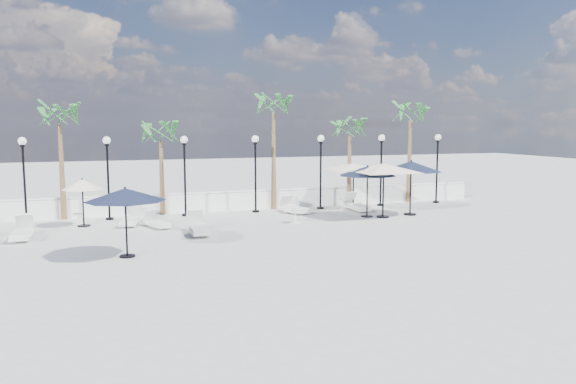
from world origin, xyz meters
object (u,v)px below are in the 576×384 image
object	(u,v)px
lounger_7	(356,205)
parasol_navy_mid	(411,167)
lounger_3	(157,223)
lounger_4	(198,227)
parasol_navy_left	(125,195)
parasol_cream_sq_b	(384,164)
lounger_5	(294,208)
parasol_navy_right	(368,171)
lounger_2	(132,219)
parasol_cream_small	(82,185)
lounger_1	(22,232)
parasol_cream_sq_a	(354,164)
lounger_6	(291,207)

from	to	relation	value
lounger_7	parasol_navy_mid	distance (m)	3.49
lounger_3	lounger_4	distance (m)	2.44
parasol_navy_left	parasol_cream_sq_b	size ratio (longest dim) A/B	0.49
lounger_4	lounger_5	world-z (taller)	lounger_4
lounger_7	parasol_navy_right	bearing A→B (deg)	-101.25
parasol_navy_right	lounger_3	bearing A→B (deg)	177.64
lounger_2	parasol_navy_mid	bearing A→B (deg)	7.69
parasol_cream_small	lounger_1	bearing A→B (deg)	-136.23
parasol_cream_sq_a	parasol_navy_left	bearing A→B (deg)	-147.58
lounger_6	lounger_7	distance (m)	3.33
lounger_2	parasol_navy_left	bearing A→B (deg)	-80.00
parasol_navy_left	lounger_4	bearing A→B (deg)	47.45
parasol_navy_left	parasol_cream_sq_b	xyz separation A→B (m)	(11.88, 4.34, 0.46)
lounger_1	lounger_6	world-z (taller)	lounger_1
lounger_5	parasol_navy_left	distance (m)	11.00
lounger_6	parasol_navy_left	distance (m)	11.39
lounger_2	parasol_cream_sq_b	xyz separation A→B (m)	(11.39, -1.82, 2.29)
parasol_cream_small	lounger_2	bearing A→B (deg)	-8.23
parasol_cream_sq_b	lounger_6	bearing A→B (deg)	138.03
lounger_1	lounger_3	size ratio (longest dim) A/B	1.18
lounger_7	parasol_cream_sq_b	xyz separation A→B (m)	(0.28, -2.30, 2.28)
lounger_1	lounger_4	world-z (taller)	lounger_4
lounger_6	parasol_navy_left	world-z (taller)	parasol_navy_left
parasol_navy_left	lounger_6	bearing A→B (deg)	41.75
lounger_6	parasol_cream_small	bearing A→B (deg)	-149.26
lounger_6	parasol_navy_left	bearing A→B (deg)	-113.53
lounger_5	parasol_cream_small	distance (m)	9.94
lounger_6	parasol_cream_small	size ratio (longest dim) A/B	0.91
lounger_5	parasol_navy_mid	bearing A→B (deg)	-41.18
lounger_3	parasol_navy_mid	xyz separation A→B (m)	(12.03, -0.55, 2.14)
parasol_cream_small	parasol_navy_mid	bearing A→B (deg)	-7.07
lounger_1	lounger_7	world-z (taller)	lounger_7
parasol_cream_sq_a	parasol_cream_sq_b	distance (m)	3.19
parasol_cream_sq_b	parasol_navy_right	bearing A→B (deg)	148.17
parasol_cream_small	lounger_6	bearing A→B (deg)	6.02
parasol_cream_sq_a	parasol_cream_sq_b	world-z (taller)	parasol_cream_sq_b
parasol_navy_mid	parasol_cream_sq_b	xyz separation A→B (m)	(-1.62, -0.25, 0.19)
parasol_cream_small	lounger_3	bearing A→B (deg)	-23.85
lounger_3	parasol_navy_right	bearing A→B (deg)	-23.07
lounger_1	lounger_6	xyz separation A→B (m)	(12.06, 3.14, -0.03)
parasol_navy_mid	parasol_cream_sq_b	bearing A→B (deg)	-171.31
lounger_3	lounger_4	size ratio (longest dim) A/B	0.82
lounger_3	lounger_7	size ratio (longest dim) A/B	0.84
lounger_3	parasol_navy_left	xyz separation A→B (m)	(-1.47, -5.14, 1.87)
parasol_navy_right	parasol_cream_sq_a	xyz separation A→B (m)	(0.60, 2.79, 0.16)
lounger_4	parasol_cream_sq_b	size ratio (longest dim) A/B	0.40
parasol_navy_left	parasol_cream_sq_a	distance (m)	14.03
lounger_6	parasol_cream_sq_a	distance (m)	4.05
lounger_4	lounger_5	bearing A→B (deg)	34.79
lounger_4	parasol_navy_left	distance (m)	4.66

